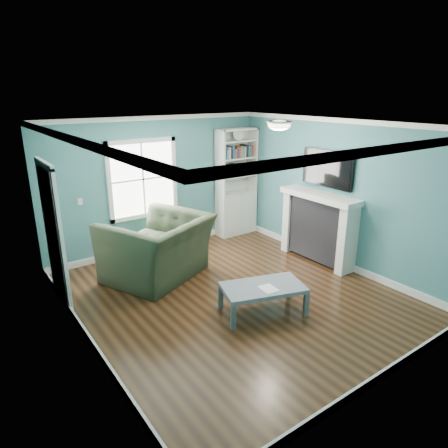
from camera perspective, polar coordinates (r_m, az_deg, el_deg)
floor at (r=6.33m, az=1.44°, el=-10.12°), size 5.00×5.00×0.00m
room_walls at (r=5.74m, az=1.57°, el=3.87°), size 5.00×5.00×5.00m
trim at (r=5.84m, az=1.54°, el=0.59°), size 4.50×5.00×2.60m
window at (r=7.73m, az=-11.50°, el=6.30°), size 1.40×0.06×1.50m
bookshelf at (r=8.72m, az=1.72°, el=4.48°), size 0.90×0.35×2.31m
fireplace at (r=7.53m, az=13.30°, el=-0.58°), size 0.44×1.58×1.30m
tv at (r=7.35m, az=14.56°, el=7.66°), size 0.06×1.10×0.65m
door at (r=6.26m, az=-23.22°, el=-1.31°), size 0.12×0.98×2.17m
ceiling_fixture at (r=6.24m, az=7.89°, el=13.88°), size 0.38×0.38×0.15m
light_switch at (r=7.39m, az=-19.86°, el=3.02°), size 0.08×0.01×0.12m
recliner at (r=6.74m, az=-9.51°, el=-2.02°), size 1.89×1.60×1.40m
coffee_table at (r=5.75m, az=5.59°, el=-9.26°), size 1.28×0.95×0.42m
paper_sheet at (r=5.65m, az=6.38°, el=-9.15°), size 0.23×0.28×0.00m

